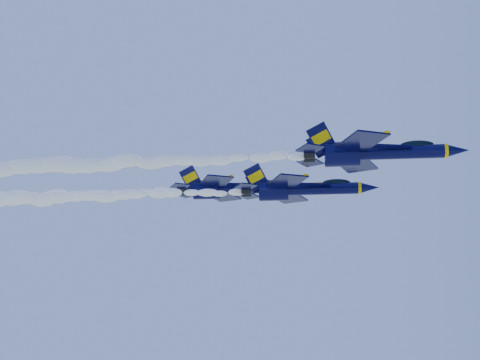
{
  "coord_description": "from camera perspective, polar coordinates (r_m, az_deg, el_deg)",
  "views": [
    {
      "loc": [
        4.46,
        -90.71,
        126.44
      ],
      "look_at": [
        -3.63,
        -3.31,
        151.76
      ],
      "focal_mm": 50.0,
      "sensor_mm": 36.0,
      "label": 1
    }
  ],
  "objects": [
    {
      "name": "smoke_trail_jet_third",
      "position": [
        108.94,
        -16.02,
        -1.29
      ],
      "size": [
        41.42,
        2.26,
        2.04
      ],
      "primitive_type": "ellipsoid",
      "color": "white"
    },
    {
      "name": "smoke_trail_jet_second",
      "position": [
        95.68,
        -12.22,
        -1.42
      ],
      "size": [
        41.42,
        2.23,
        2.01
      ],
      "primitive_type": "ellipsoid",
      "color": "white"
    },
    {
      "name": "jet_third",
      "position": [
        102.27,
        -0.76,
        -0.72
      ],
      "size": [
        18.95,
        15.54,
        7.04
      ],
      "color": "black"
    },
    {
      "name": "jet_lead",
      "position": [
        80.43,
        11.42,
        2.33
      ],
      "size": [
        19.28,
        15.81,
        7.16
      ],
      "color": "black"
    },
    {
      "name": "jet_second",
      "position": [
        91.46,
        5.22,
        -0.75
      ],
      "size": [
        18.66,
        15.31,
        6.94
      ],
      "color": "black"
    },
    {
      "name": "smoke_trail_jet_lead",
      "position": [
        82.26,
        -9.04,
        1.46
      ],
      "size": [
        41.42,
        2.3,
        2.07
      ],
      "primitive_type": "ellipsoid",
      "color": "white"
    }
  ]
}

